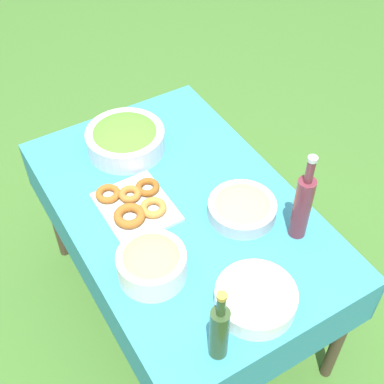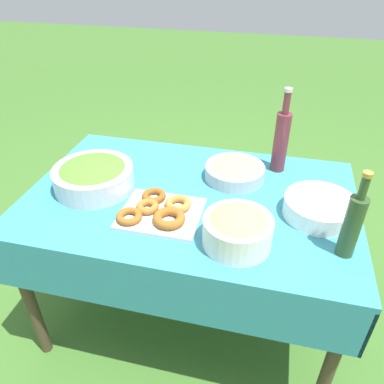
{
  "view_description": "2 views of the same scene",
  "coord_description": "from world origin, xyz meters",
  "px_view_note": "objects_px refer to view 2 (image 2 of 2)",
  "views": [
    {
      "loc": [
        -1.23,
        0.69,
        2.3
      ],
      "look_at": [
        0.01,
        -0.05,
        0.79
      ],
      "focal_mm": 50.0,
      "sensor_mm": 36.0,
      "label": 1
    },
    {
      "loc": [
        -0.31,
        1.25,
        1.64
      ],
      "look_at": [
        -0.02,
        0.07,
        0.81
      ],
      "focal_mm": 35.0,
      "sensor_mm": 36.0,
      "label": 2
    }
  ],
  "objects_px": {
    "donut_platter": "(160,211)",
    "plate_stack": "(320,208)",
    "pasta_bowl": "(235,171)",
    "olive_oil_bottle": "(352,224)",
    "bread_bowl": "(238,229)",
    "salad_bowl": "(94,175)",
    "wine_bottle": "(281,140)"
  },
  "relations": [
    {
      "from": "salad_bowl",
      "to": "wine_bottle",
      "type": "xyz_separation_m",
      "value": [
        -0.75,
        -0.34,
        0.09
      ]
    },
    {
      "from": "donut_platter",
      "to": "olive_oil_bottle",
      "type": "xyz_separation_m",
      "value": [
        -0.67,
        0.05,
        0.11
      ]
    },
    {
      "from": "donut_platter",
      "to": "plate_stack",
      "type": "bearing_deg",
      "value": -166.06
    },
    {
      "from": "pasta_bowl",
      "to": "plate_stack",
      "type": "bearing_deg",
      "value": 151.65
    },
    {
      "from": "olive_oil_bottle",
      "to": "bread_bowl",
      "type": "height_order",
      "value": "olive_oil_bottle"
    },
    {
      "from": "salad_bowl",
      "to": "wine_bottle",
      "type": "height_order",
      "value": "wine_bottle"
    },
    {
      "from": "wine_bottle",
      "to": "pasta_bowl",
      "type": "bearing_deg",
      "value": 34.48
    },
    {
      "from": "pasta_bowl",
      "to": "olive_oil_bottle",
      "type": "relative_size",
      "value": 0.82
    },
    {
      "from": "donut_platter",
      "to": "wine_bottle",
      "type": "height_order",
      "value": "wine_bottle"
    },
    {
      "from": "salad_bowl",
      "to": "pasta_bowl",
      "type": "distance_m",
      "value": 0.61
    },
    {
      "from": "donut_platter",
      "to": "plate_stack",
      "type": "relative_size",
      "value": 1.13
    },
    {
      "from": "olive_oil_bottle",
      "to": "donut_platter",
      "type": "bearing_deg",
      "value": -4.24
    },
    {
      "from": "plate_stack",
      "to": "olive_oil_bottle",
      "type": "relative_size",
      "value": 0.85
    },
    {
      "from": "olive_oil_bottle",
      "to": "salad_bowl",
      "type": "bearing_deg",
      "value": -9.93
    },
    {
      "from": "olive_oil_bottle",
      "to": "bread_bowl",
      "type": "xyz_separation_m",
      "value": [
        0.36,
        0.04,
        -0.06
      ]
    },
    {
      "from": "salad_bowl",
      "to": "plate_stack",
      "type": "relative_size",
      "value": 1.23
    },
    {
      "from": "pasta_bowl",
      "to": "donut_platter",
      "type": "distance_m",
      "value": 0.42
    },
    {
      "from": "pasta_bowl",
      "to": "donut_platter",
      "type": "height_order",
      "value": "pasta_bowl"
    },
    {
      "from": "salad_bowl",
      "to": "pasta_bowl",
      "type": "relative_size",
      "value": 1.28
    },
    {
      "from": "pasta_bowl",
      "to": "plate_stack",
      "type": "xyz_separation_m",
      "value": [
        -0.35,
        0.19,
        -0.0
      ]
    },
    {
      "from": "donut_platter",
      "to": "plate_stack",
      "type": "xyz_separation_m",
      "value": [
        -0.6,
        -0.15,
        0.02
      ]
    },
    {
      "from": "olive_oil_bottle",
      "to": "bread_bowl",
      "type": "relative_size",
      "value": 1.33
    },
    {
      "from": "donut_platter",
      "to": "olive_oil_bottle",
      "type": "distance_m",
      "value": 0.68
    },
    {
      "from": "pasta_bowl",
      "to": "bread_bowl",
      "type": "relative_size",
      "value": 1.09
    },
    {
      "from": "pasta_bowl",
      "to": "olive_oil_bottle",
      "type": "height_order",
      "value": "olive_oil_bottle"
    },
    {
      "from": "salad_bowl",
      "to": "pasta_bowl",
      "type": "xyz_separation_m",
      "value": [
        -0.57,
        -0.21,
        -0.02
      ]
    },
    {
      "from": "olive_oil_bottle",
      "to": "plate_stack",
      "type": "bearing_deg",
      "value": -68.56
    },
    {
      "from": "donut_platter",
      "to": "wine_bottle",
      "type": "bearing_deg",
      "value": -132.3
    },
    {
      "from": "pasta_bowl",
      "to": "salad_bowl",
      "type": "bearing_deg",
      "value": 20.45
    },
    {
      "from": "donut_platter",
      "to": "wine_bottle",
      "type": "relative_size",
      "value": 0.81
    },
    {
      "from": "salad_bowl",
      "to": "donut_platter",
      "type": "xyz_separation_m",
      "value": [
        -0.33,
        0.13,
        -0.04
      ]
    },
    {
      "from": "olive_oil_bottle",
      "to": "wine_bottle",
      "type": "relative_size",
      "value": 0.84
    }
  ]
}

